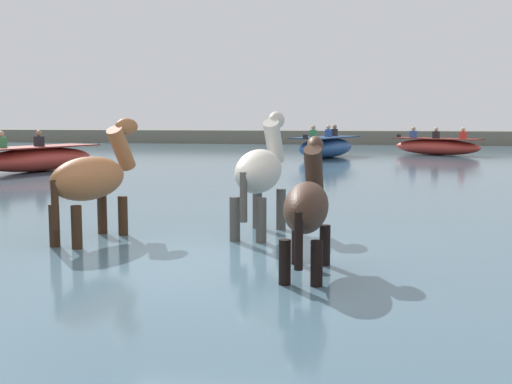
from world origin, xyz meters
The scene contains 9 objects.
ground_plane centered at (0.00, 0.00, 0.00)m, with size 120.00×120.00×0.00m, color #84755B.
water_surface centered at (0.00, 10.00, 0.22)m, with size 90.00×90.00×0.43m, color #476675.
horse_lead_chestnut centered at (-1.78, 0.97, 1.21)m, with size 0.79×1.89×2.04m.
horse_trailing_pinto centered at (0.34, 1.79, 1.27)m, with size 0.68×1.97×2.14m.
horse_flank_dark_bay centered at (1.20, -0.37, 1.09)m, with size 0.47×1.69×1.84m.
boat_near_port centered at (-8.03, 10.97, 0.81)m, with size 2.58×4.36×1.23m.
boat_mid_channel centered at (4.61, 21.68, 0.80)m, with size 3.94×3.18×1.20m.
boat_distant_west centered at (0.06, 19.01, 0.85)m, with size 2.72×4.42×1.31m.
far_shoreline centered at (0.00, 32.93, 0.61)m, with size 80.00×2.40×1.23m, color #706B5B.
Camera 1 is at (1.84, -7.01, 2.06)m, focal length 45.37 mm.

